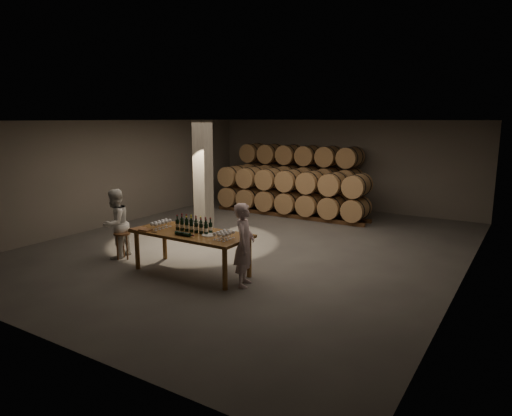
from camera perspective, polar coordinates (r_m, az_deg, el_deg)
The scene contains 15 objects.
room at distance 12.77m, azimuth -6.62°, elevation 3.63°, with size 12.00×12.00×12.00m.
tasting_table at distance 9.75m, azimuth -8.10°, elevation -3.58°, with size 2.60×1.10×0.90m.
barrel_stack_back at distance 16.78m, azimuth 5.35°, elevation 4.06°, with size 4.70×0.95×2.31m.
barrel_stack_front at distance 15.42m, azimuth 4.28°, elevation 2.06°, with size 5.48×0.95×1.57m.
bottle_cluster at distance 9.74m, azimuth -7.79°, elevation -2.24°, with size 0.86×0.23×0.33m.
lying_bottles at distance 9.43m, azimuth -9.08°, elevation -3.22°, with size 0.47×0.08×0.08m.
glass_cluster_left at distance 10.14m, azimuth -11.80°, elevation -1.80°, with size 0.20×0.53×0.17m.
glass_cluster_right at distance 9.09m, azimuth -4.03°, elevation -3.17°, with size 0.30×0.41×0.15m.
plate at distance 9.40m, azimuth -5.89°, elevation -3.38°, with size 0.30×0.30×0.02m, color white.
notebook_near at distance 10.03m, azimuth -13.63°, elevation -2.67°, with size 0.23×0.19×0.03m, color brown.
notebook_corner at distance 10.19m, azimuth -14.52°, elevation -2.51°, with size 0.24×0.31×0.03m, color brown.
pen at distance 9.82m, azimuth -12.63°, elevation -2.98°, with size 0.01×0.01×0.15m, color black.
stool at distance 11.12m, azimuth -16.39°, elevation -3.55°, with size 0.38×0.38×0.64m.
person_man at distance 8.93m, azimuth -1.47°, elevation -4.62°, with size 0.61×0.40×1.66m, color beige.
person_woman at distance 11.22m, azimuth -17.16°, elevation -1.88°, with size 0.80×0.62×1.64m, color white.
Camera 1 is at (6.10, -9.69, 3.26)m, focal length 32.00 mm.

